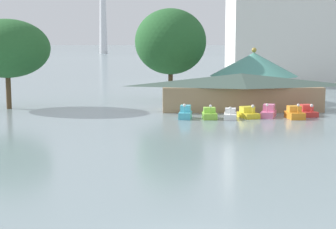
# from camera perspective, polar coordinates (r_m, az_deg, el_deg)

# --- Properties ---
(pedal_boat_cyan) EXTENTS (1.67, 2.60, 1.79)m
(pedal_boat_cyan) POSITION_cam_1_polar(r_m,az_deg,el_deg) (60.07, 1.85, 0.13)
(pedal_boat_cyan) COLOR #4CB7CC
(pedal_boat_cyan) RESTS_ON ground
(pedal_boat_lime) EXTENTS (1.52, 2.36, 1.70)m
(pedal_boat_lime) POSITION_cam_1_polar(r_m,az_deg,el_deg) (60.14, 4.43, 0.03)
(pedal_boat_lime) COLOR #8CCC3F
(pedal_boat_lime) RESTS_ON ground
(pedal_boat_white) EXTENTS (1.78, 3.04, 1.51)m
(pedal_boat_white) POSITION_cam_1_polar(r_m,az_deg,el_deg) (60.28, 6.62, -0.02)
(pedal_boat_white) COLOR white
(pedal_boat_white) RESTS_ON ground
(pedal_boat_yellow) EXTENTS (2.34, 2.99, 1.61)m
(pedal_boat_yellow) POSITION_cam_1_polar(r_m,az_deg,el_deg) (61.45, 8.47, 0.13)
(pedal_boat_yellow) COLOR yellow
(pedal_boat_yellow) RESTS_ON ground
(pedal_boat_pink) EXTENTS (2.37, 3.30, 1.69)m
(pedal_boat_pink) POSITION_cam_1_polar(r_m,az_deg,el_deg) (62.36, 10.60, 0.25)
(pedal_boat_pink) COLOR pink
(pedal_boat_pink) RESTS_ON ground
(pedal_boat_orange) EXTENTS (1.83, 2.67, 1.80)m
(pedal_boat_orange) POSITION_cam_1_polar(r_m,az_deg,el_deg) (61.75, 13.26, 0.10)
(pedal_boat_orange) COLOR orange
(pedal_boat_orange) RESTS_ON ground
(pedal_boat_red) EXTENTS (2.04, 3.01, 1.52)m
(pedal_boat_red) POSITION_cam_1_polar(r_m,az_deg,el_deg) (64.25, 14.47, 0.32)
(pedal_boat_red) COLOR red
(pedal_boat_red) RESTS_ON ground
(boathouse) EXTENTS (21.10, 6.02, 4.60)m
(boathouse) POSITION_cam_1_polar(r_m,az_deg,el_deg) (67.71, 7.74, 2.49)
(boathouse) COLOR #9E7F5B
(boathouse) RESTS_ON ground
(green_roof_pavilion) EXTENTS (12.31, 12.31, 7.66)m
(green_roof_pavilion) POSITION_cam_1_polar(r_m,az_deg,el_deg) (77.10, 9.04, 4.24)
(green_roof_pavilion) COLOR brown
(green_roof_pavilion) RESTS_ON ground
(shoreline_tree_tall_left) EXTENTS (10.85, 10.85, 11.35)m
(shoreline_tree_tall_left) POSITION_cam_1_polar(r_m,az_deg,el_deg) (71.27, -16.69, 6.70)
(shoreline_tree_tall_left) COLOR brown
(shoreline_tree_tall_left) RESTS_ON ground
(shoreline_tree_mid) EXTENTS (10.20, 10.20, 13.19)m
(shoreline_tree_mid) POSITION_cam_1_polar(r_m,az_deg,el_deg) (77.58, 0.27, 7.72)
(shoreline_tree_mid) COLOR brown
(shoreline_tree_mid) RESTS_ON ground
(background_building_block) EXTENTS (37.98, 15.66, 24.71)m
(background_building_block) POSITION_cam_1_polar(r_m,az_deg,el_deg) (113.09, 16.12, 9.43)
(background_building_block) COLOR silver
(background_building_block) RESTS_ON ground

